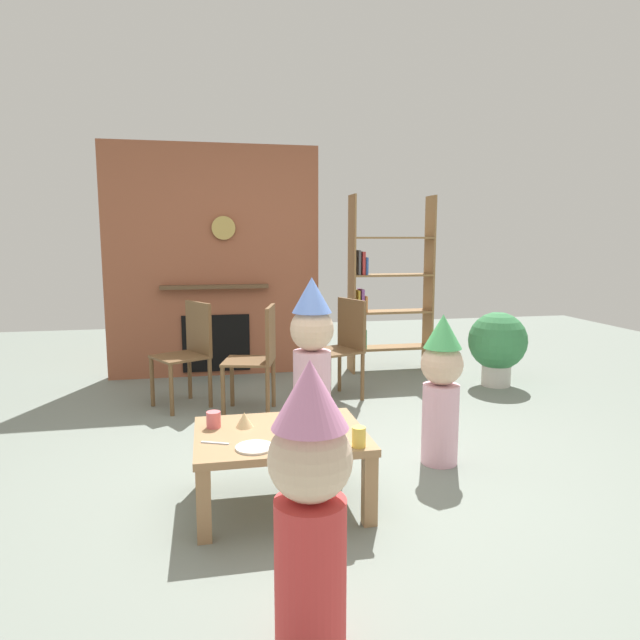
{
  "coord_description": "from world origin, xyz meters",
  "views": [
    {
      "loc": [
        -0.63,
        -3.44,
        1.44
      ],
      "look_at": [
        0.15,
        0.4,
        0.88
      ],
      "focal_mm": 31.65,
      "sensor_mm": 36.0,
      "label": 1
    }
  ],
  "objects_px": {
    "child_in_pink": "(441,386)",
    "dining_chair_left": "(190,347)",
    "child_with_cone_hat": "(310,502)",
    "paper_plate_rear": "(255,447)",
    "paper_cup_near_right": "(331,439)",
    "paper_cup_near_left": "(214,420)",
    "paper_plate_front": "(327,421)",
    "dining_chair_right": "(343,342)",
    "birthday_cake_slice": "(244,420)",
    "paper_cup_far_left": "(359,437)",
    "child_by_the_chairs": "(312,352)",
    "dining_chair_middle": "(260,353)",
    "bookshelf": "(385,291)",
    "paper_cup_center": "(295,424)",
    "coffee_table": "(280,443)",
    "potted_plant_tall": "(497,344)"
  },
  "relations": [
    {
      "from": "child_in_pink",
      "to": "dining_chair_left",
      "type": "bearing_deg",
      "value": -64.3
    },
    {
      "from": "child_with_cone_hat",
      "to": "child_in_pink",
      "type": "relative_size",
      "value": 1.08
    },
    {
      "from": "paper_plate_rear",
      "to": "paper_cup_near_right",
      "type": "bearing_deg",
      "value": -11.17
    },
    {
      "from": "child_in_pink",
      "to": "paper_cup_near_left",
      "type": "bearing_deg",
      "value": -10.01
    },
    {
      "from": "paper_plate_front",
      "to": "paper_cup_near_left",
      "type": "bearing_deg",
      "value": 176.78
    },
    {
      "from": "paper_plate_rear",
      "to": "dining_chair_right",
      "type": "xyz_separation_m",
      "value": [
        0.99,
        2.19,
        0.09
      ]
    },
    {
      "from": "child_with_cone_hat",
      "to": "birthday_cake_slice",
      "type": "bearing_deg",
      "value": 8.66
    },
    {
      "from": "paper_cup_far_left",
      "to": "dining_chair_left",
      "type": "bearing_deg",
      "value": 110.97
    },
    {
      "from": "child_with_cone_hat",
      "to": "paper_cup_near_left",
      "type": "bearing_deg",
      "value": 15.81
    },
    {
      "from": "child_by_the_chairs",
      "to": "dining_chair_left",
      "type": "height_order",
      "value": "child_by_the_chairs"
    },
    {
      "from": "paper_cup_near_left",
      "to": "birthday_cake_slice",
      "type": "bearing_deg",
      "value": -9.47
    },
    {
      "from": "paper_cup_near_right",
      "to": "child_by_the_chairs",
      "type": "bearing_deg",
      "value": 83.21
    },
    {
      "from": "dining_chair_middle",
      "to": "bookshelf",
      "type": "bearing_deg",
      "value": -125.12
    },
    {
      "from": "bookshelf",
      "to": "paper_cup_far_left",
      "type": "distance_m",
      "value": 3.46
    },
    {
      "from": "child_in_pink",
      "to": "dining_chair_right",
      "type": "bearing_deg",
      "value": -99.9
    },
    {
      "from": "birthday_cake_slice",
      "to": "child_by_the_chairs",
      "type": "distance_m",
      "value": 1.14
    },
    {
      "from": "dining_chair_right",
      "to": "child_in_pink",
      "type": "bearing_deg",
      "value": 77.37
    },
    {
      "from": "paper_plate_rear",
      "to": "dining_chair_left",
      "type": "height_order",
      "value": "dining_chair_left"
    },
    {
      "from": "child_with_cone_hat",
      "to": "paper_cup_center",
      "type": "bearing_deg",
      "value": -3.99
    },
    {
      "from": "child_with_cone_hat",
      "to": "dining_chair_left",
      "type": "xyz_separation_m",
      "value": [
        -0.48,
        3.13,
        -0.04
      ]
    },
    {
      "from": "child_with_cone_hat",
      "to": "dining_chair_left",
      "type": "height_order",
      "value": "child_with_cone_hat"
    },
    {
      "from": "bookshelf",
      "to": "child_with_cone_hat",
      "type": "relative_size",
      "value": 1.81
    },
    {
      "from": "bookshelf",
      "to": "coffee_table",
      "type": "relative_size",
      "value": 2.08
    },
    {
      "from": "paper_cup_near_left",
      "to": "paper_cup_near_right",
      "type": "relative_size",
      "value": 0.9
    },
    {
      "from": "dining_chair_right",
      "to": "paper_cup_far_left",
      "type": "bearing_deg",
      "value": 56.74
    },
    {
      "from": "potted_plant_tall",
      "to": "paper_cup_near_left",
      "type": "bearing_deg",
      "value": -145.12
    },
    {
      "from": "coffee_table",
      "to": "paper_cup_center",
      "type": "bearing_deg",
      "value": -20.1
    },
    {
      "from": "bookshelf",
      "to": "dining_chair_left",
      "type": "xyz_separation_m",
      "value": [
        -2.06,
        -0.92,
        -0.37
      ]
    },
    {
      "from": "dining_chair_left",
      "to": "potted_plant_tall",
      "type": "relative_size",
      "value": 1.23
    },
    {
      "from": "birthday_cake_slice",
      "to": "child_by_the_chairs",
      "type": "bearing_deg",
      "value": 59.99
    },
    {
      "from": "bookshelf",
      "to": "coffee_table",
      "type": "xyz_separation_m",
      "value": [
        -1.53,
        -2.93,
        -0.53
      ]
    },
    {
      "from": "child_in_pink",
      "to": "paper_plate_front",
      "type": "bearing_deg",
      "value": -1.08
    },
    {
      "from": "paper_cup_far_left",
      "to": "child_in_pink",
      "type": "height_order",
      "value": "child_in_pink"
    },
    {
      "from": "paper_cup_center",
      "to": "dining_chair_left",
      "type": "distance_m",
      "value": 2.12
    },
    {
      "from": "birthday_cake_slice",
      "to": "dining_chair_left",
      "type": "xyz_separation_m",
      "value": [
        -0.34,
        1.89,
        0.06
      ]
    },
    {
      "from": "paper_plate_rear",
      "to": "potted_plant_tall",
      "type": "relative_size",
      "value": 0.26
    },
    {
      "from": "coffee_table",
      "to": "dining_chair_left",
      "type": "relative_size",
      "value": 1.01
    },
    {
      "from": "child_in_pink",
      "to": "bookshelf",
      "type": "bearing_deg",
      "value": -118.6
    },
    {
      "from": "bookshelf",
      "to": "dining_chair_left",
      "type": "height_order",
      "value": "bookshelf"
    },
    {
      "from": "child_with_cone_hat",
      "to": "child_in_pink",
      "type": "xyz_separation_m",
      "value": [
        1.13,
        1.49,
        -0.04
      ]
    },
    {
      "from": "paper_plate_front",
      "to": "bookshelf",
      "type": "bearing_deg",
      "value": 66.09
    },
    {
      "from": "birthday_cake_slice",
      "to": "child_in_pink",
      "type": "relative_size",
      "value": 0.1
    },
    {
      "from": "paper_cup_near_left",
      "to": "dining_chair_middle",
      "type": "xyz_separation_m",
      "value": [
        0.4,
        1.51,
        0.06
      ]
    },
    {
      "from": "paper_cup_near_right",
      "to": "paper_plate_front",
      "type": "xyz_separation_m",
      "value": [
        0.07,
        0.4,
        -0.04
      ]
    },
    {
      "from": "birthday_cake_slice",
      "to": "bookshelf",
      "type": "bearing_deg",
      "value": 58.63
    },
    {
      "from": "paper_cup_near_right",
      "to": "paper_cup_far_left",
      "type": "xyz_separation_m",
      "value": [
        0.14,
        -0.01,
        0.0
      ]
    },
    {
      "from": "coffee_table",
      "to": "dining_chair_right",
      "type": "xyz_separation_m",
      "value": [
        0.83,
        1.98,
        0.17
      ]
    },
    {
      "from": "dining_chair_left",
      "to": "dining_chair_middle",
      "type": "distance_m",
      "value": 0.67
    },
    {
      "from": "dining_chair_middle",
      "to": "child_with_cone_hat",
      "type": "bearing_deg",
      "value": 102.24
    },
    {
      "from": "paper_plate_front",
      "to": "dining_chair_right",
      "type": "height_order",
      "value": "dining_chair_right"
    }
  ]
}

